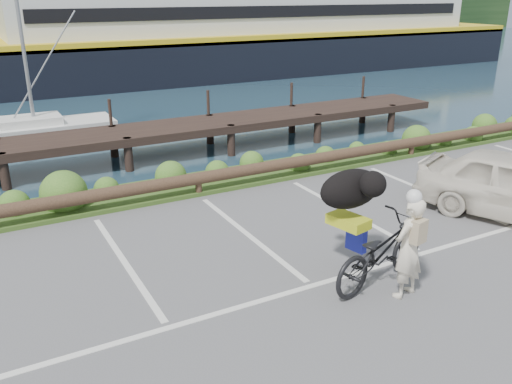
% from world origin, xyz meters
% --- Properties ---
extents(ground, '(72.00, 72.00, 0.00)m').
position_xyz_m(ground, '(0.00, 0.00, 0.00)').
color(ground, '#545356').
extents(vegetation_strip, '(34.00, 1.60, 0.10)m').
position_xyz_m(vegetation_strip, '(0.00, 5.30, 0.05)').
color(vegetation_strip, '#3D5B21').
rests_on(vegetation_strip, ground).
extents(log_rail, '(32.00, 0.30, 0.60)m').
position_xyz_m(log_rail, '(0.00, 4.60, 0.00)').
color(log_rail, '#443021').
rests_on(log_rail, ground).
extents(bicycle, '(2.39, 1.27, 1.19)m').
position_xyz_m(bicycle, '(1.07, -0.85, 0.60)').
color(bicycle, black).
rests_on(bicycle, ground).
extents(cyclist, '(0.71, 0.54, 1.73)m').
position_xyz_m(cyclist, '(1.19, -1.36, 0.87)').
color(cyclist, '#F0E5CB').
rests_on(cyclist, ground).
extents(dog, '(0.85, 1.31, 0.70)m').
position_xyz_m(dog, '(0.91, -0.14, 1.54)').
color(dog, black).
rests_on(dog, bicycle).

